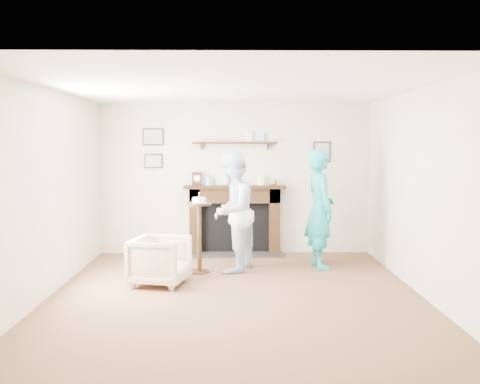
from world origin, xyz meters
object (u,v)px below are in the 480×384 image
man (232,271)px  woman (319,267)px  pedestal_table (199,223)px  armchair (161,284)px

man → woman: size_ratio=0.99×
pedestal_table → armchair: bearing=-125.7°
armchair → woman: bearing=-54.1°
man → pedestal_table: (-0.46, -0.08, 0.71)m
man → woman: (1.30, 0.21, 0.00)m
armchair → woman: (2.23, 0.95, 0.00)m
armchair → man: 1.19m
man → pedestal_table: bearing=-58.7°
woman → armchair: bearing=103.0°
armchair → man: (0.93, 0.73, 0.00)m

